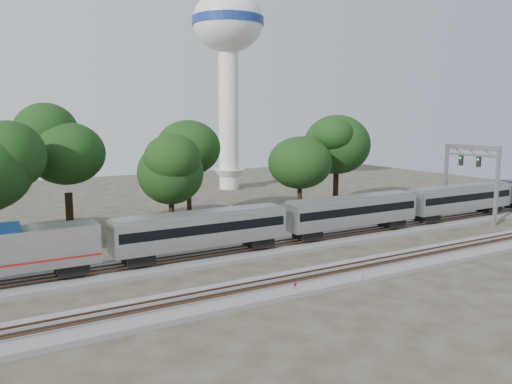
% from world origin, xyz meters
% --- Properties ---
extents(ground, '(160.00, 160.00, 0.00)m').
position_xyz_m(ground, '(0.00, 0.00, 0.00)').
color(ground, '#383328').
rests_on(ground, ground).
extents(track_far, '(160.00, 5.00, 0.73)m').
position_xyz_m(track_far, '(0.00, 6.00, 0.21)').
color(track_far, slate).
rests_on(track_far, ground).
extents(track_near, '(160.00, 5.00, 0.73)m').
position_xyz_m(track_near, '(0.00, -4.00, 0.21)').
color(track_near, slate).
rests_on(track_near, ground).
extents(train, '(104.49, 2.98, 4.39)m').
position_xyz_m(train, '(26.30, 6.00, 3.09)').
color(train, silver).
rests_on(train, ground).
extents(switch_stand_red, '(0.28, 0.09, 0.89)m').
position_xyz_m(switch_stand_red, '(1.66, -5.57, 0.57)').
color(switch_stand_red, '#512D19').
rests_on(switch_stand_red, ground).
extents(switch_stand_white, '(0.27, 0.12, 0.89)m').
position_xyz_m(switch_stand_white, '(7.73, -6.29, 0.57)').
color(switch_stand_white, '#512D19').
rests_on(switch_stand_white, ground).
extents(switch_lever, '(0.57, 0.46, 0.30)m').
position_xyz_m(switch_lever, '(8.34, -6.10, 0.15)').
color(switch_lever, '#512D19').
rests_on(switch_lever, ground).
extents(water_tower, '(12.92, 12.92, 35.78)m').
position_xyz_m(water_tower, '(23.35, 47.80, 26.51)').
color(water_tower, silver).
rests_on(water_tower, ground).
extents(signal_gantry, '(0.68, 8.02, 9.75)m').
position_xyz_m(signal_gantry, '(36.86, 6.00, 7.11)').
color(signal_gantry, gray).
rests_on(signal_gantry, ground).
extents(tree_3, '(9.53, 9.53, 13.44)m').
position_xyz_m(tree_3, '(-9.74, 21.48, 9.37)').
color(tree_3, black).
rests_on(tree_3, ground).
extents(tree_4, '(7.31, 7.31, 10.30)m').
position_xyz_m(tree_4, '(0.20, 16.50, 7.17)').
color(tree_4, black).
rests_on(tree_4, ground).
extents(tree_5, '(9.51, 9.51, 13.41)m').
position_xyz_m(tree_5, '(5.68, 24.66, 9.35)').
color(tree_5, black).
rests_on(tree_5, ground).
extents(tree_6, '(7.36, 7.36, 10.38)m').
position_xyz_m(tree_6, '(19.48, 19.30, 7.22)').
color(tree_6, black).
rests_on(tree_6, ground).
extents(tree_7, '(9.39, 9.39, 13.24)m').
position_xyz_m(tree_7, '(28.87, 23.21, 9.23)').
color(tree_7, black).
rests_on(tree_7, ground).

